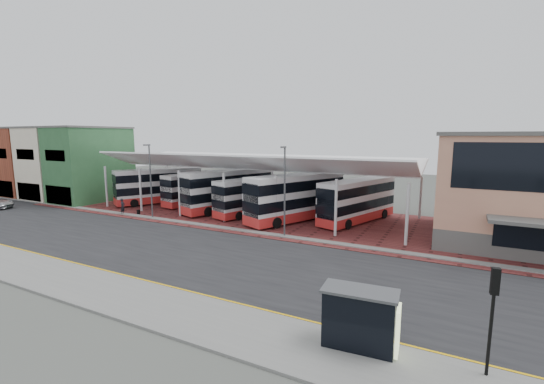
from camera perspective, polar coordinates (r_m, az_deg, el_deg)
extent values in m
plane|color=#454842|center=(28.53, -7.27, -9.55)|extent=(140.00, 140.00, 0.00)
cube|color=black|center=(27.75, -8.46, -10.08)|extent=(120.00, 14.00, 0.02)
cube|color=maroon|center=(38.76, 6.23, -4.57)|extent=(72.00, 16.00, 0.06)
cube|color=slate|center=(22.22, -21.05, -15.35)|extent=(120.00, 4.00, 0.14)
cube|color=slate|center=(33.56, -1.22, -6.54)|extent=(120.00, 0.80, 0.14)
cube|color=#F7B80A|center=(23.48, -17.30, -13.94)|extent=(120.00, 0.12, 0.01)
cube|color=#F7B80A|center=(23.68, -16.78, -13.72)|extent=(120.00, 0.12, 0.01)
cylinder|color=silver|center=(50.44, -24.56, 0.76)|extent=(0.26, 0.26, 5.20)
cylinder|color=silver|center=(57.84, -15.98, 1.84)|extent=(0.26, 0.26, 4.60)
cylinder|color=silver|center=(45.90, -19.92, 0.31)|extent=(0.26, 0.26, 5.20)
cylinder|color=silver|center=(53.92, -11.32, 1.53)|extent=(0.26, 0.26, 4.60)
cylinder|color=silver|center=(41.72, -14.31, -0.24)|extent=(0.26, 0.26, 5.20)
cylinder|color=silver|center=(50.41, -5.98, 1.16)|extent=(0.26, 0.26, 4.60)
cylinder|color=silver|center=(38.03, -7.53, -0.89)|extent=(0.26, 0.26, 5.20)
cylinder|color=silver|center=(47.40, 0.09, 0.72)|extent=(0.26, 0.26, 4.60)
cylinder|color=silver|center=(34.99, 0.57, -1.66)|extent=(0.26, 0.26, 5.20)
cylinder|color=silver|center=(45.00, 6.90, 0.23)|extent=(0.26, 0.26, 4.60)
cylinder|color=silver|center=(32.77, 9.98, -2.51)|extent=(0.26, 0.26, 5.20)
cylinder|color=silver|center=(43.30, 14.35, -0.32)|extent=(0.26, 0.26, 4.60)
cylinder|color=silver|center=(31.56, 20.44, -3.37)|extent=(0.26, 0.26, 5.20)
cylinder|color=silver|center=(42.39, 22.27, -0.89)|extent=(0.26, 0.26, 4.60)
cube|color=white|center=(39.42, -5.80, 4.60)|extent=(37.00, 4.95, 1.95)
cube|color=white|center=(44.22, -1.81, 4.83)|extent=(37.00, 7.12, 1.43)
cube|color=#33693C|center=(56.48, -26.50, 3.86)|extent=(6.20, 10.00, 10.00)
cube|color=black|center=(54.13, -30.41, -0.45)|extent=(5.20, 0.20, 2.40)
cube|color=black|center=(53.65, -30.83, 4.94)|extent=(4.00, 0.20, 1.40)
cube|color=#555451|center=(56.35, -26.86, 9.02)|extent=(6.40, 10.20, 0.25)
cube|color=#EEE1C3|center=(61.84, -30.08, 3.94)|extent=(6.20, 10.00, 10.00)
cube|color=black|center=(59.69, -33.76, 0.03)|extent=(5.20, 0.20, 2.40)
cube|color=black|center=(59.27, -34.18, 4.91)|extent=(4.00, 0.20, 1.40)
cube|color=#555451|center=(61.72, -30.44, 8.66)|extent=(6.40, 10.20, 0.25)
cube|color=brown|center=(67.40, -33.08, 4.01)|extent=(6.20, 10.00, 10.00)
cube|color=black|center=(65.44, -36.52, 0.43)|extent=(5.20, 0.20, 2.40)
cube|color=#555451|center=(67.29, -33.44, 8.33)|extent=(6.40, 10.20, 0.25)
cube|color=#A2744E|center=(73.11, -35.61, 4.05)|extent=(6.20, 10.00, 10.00)
cube|color=#555451|center=(73.01, -35.97, 8.03)|extent=(6.40, 10.20, 0.25)
cylinder|color=#4C4E52|center=(41.33, -18.48, 1.46)|extent=(0.16, 0.16, 8.00)
cube|color=#4C4E52|center=(40.84, -19.06, 6.98)|extent=(0.15, 0.90, 0.15)
cylinder|color=#4C4E52|center=(31.94, 2.00, -0.12)|extent=(0.16, 0.16, 8.00)
cube|color=#4C4E52|center=(31.30, 1.80, 7.06)|extent=(0.15, 0.90, 0.15)
cube|color=silver|center=(50.75, -17.32, 1.06)|extent=(7.62, 10.87, 4.32)
cube|color=red|center=(51.00, -17.23, -0.90)|extent=(7.68, 10.93, 0.91)
cube|color=black|center=(50.81, -17.30, 0.55)|extent=(7.68, 10.93, 0.96)
cube|color=black|center=(50.61, -17.38, 2.35)|extent=(7.68, 10.93, 0.96)
cube|color=black|center=(49.57, -23.41, 0.44)|extent=(2.02, 1.20, 3.62)
cylinder|color=black|center=(51.41, -21.40, -1.21)|extent=(0.74, 1.01, 1.01)
cylinder|color=black|center=(48.98, -20.79, -1.65)|extent=(0.74, 1.01, 1.01)
cylinder|color=black|center=(53.26, -13.94, -0.54)|extent=(0.74, 1.01, 1.01)
cylinder|color=black|center=(50.92, -13.00, -0.92)|extent=(0.74, 1.01, 1.01)
cube|color=silver|center=(48.87, -11.58, 0.70)|extent=(4.07, 10.18, 3.88)
cube|color=red|center=(49.11, -11.53, -1.13)|extent=(4.11, 10.22, 0.81)
cube|color=black|center=(48.93, -11.57, 0.23)|extent=(4.11, 10.22, 0.86)
cube|color=black|center=(48.74, -11.62, 1.91)|extent=(4.11, 10.22, 0.86)
cube|color=black|center=(45.89, -16.26, -0.10)|extent=(2.01, 0.47, 3.25)
cylinder|color=black|center=(48.07, -15.28, -1.64)|extent=(0.42, 0.93, 0.90)
cylinder|color=black|center=(46.30, -13.61, -1.96)|extent=(0.42, 0.93, 0.90)
cylinder|color=black|center=(52.03, -9.67, -0.67)|extent=(0.42, 0.93, 0.90)
cylinder|color=black|center=(50.40, -7.94, -0.94)|extent=(0.42, 0.93, 0.90)
cube|color=silver|center=(43.98, -6.95, 0.46)|extent=(6.38, 12.01, 4.61)
cube|color=red|center=(44.28, -6.91, -1.94)|extent=(6.43, 12.07, 0.96)
cube|color=black|center=(44.05, -6.94, -0.16)|extent=(6.43, 12.07, 1.02)
cube|color=black|center=(43.82, -6.98, 2.06)|extent=(6.43, 12.07, 1.02)
cube|color=black|center=(40.82, -13.53, -0.51)|extent=(2.31, 0.89, 3.86)
cylinder|color=black|center=(43.33, -11.97, -2.52)|extent=(0.63, 1.11, 1.07)
cylinder|color=black|center=(41.12, -10.00, -3.07)|extent=(0.63, 1.11, 1.07)
cylinder|color=black|center=(47.63, -4.23, -1.34)|extent=(0.63, 1.11, 1.07)
cylinder|color=black|center=(45.62, -2.09, -1.77)|extent=(0.63, 1.11, 1.07)
cube|color=silver|center=(41.49, -2.83, -0.51)|extent=(5.30, 10.27, 3.93)
cube|color=red|center=(41.78, -2.81, -2.67)|extent=(5.35, 10.31, 0.82)
cube|color=black|center=(41.56, -2.82, -1.07)|extent=(5.35, 10.31, 0.87)
cube|color=black|center=(41.34, -2.84, 0.93)|extent=(5.35, 10.31, 0.87)
cube|color=black|center=(38.43, -8.38, -1.47)|extent=(1.98, 0.73, 3.29)
cylinder|color=black|center=(40.67, -7.28, -3.25)|extent=(0.53, 0.95, 0.91)
cylinder|color=black|center=(38.92, -5.23, -3.76)|extent=(0.53, 0.95, 0.91)
cylinder|color=black|center=(44.77, -0.71, -2.07)|extent=(0.53, 0.95, 0.91)
cylinder|color=black|center=(43.18, 1.39, -2.47)|extent=(0.53, 0.95, 0.91)
cube|color=silver|center=(38.39, 3.79, -0.68)|extent=(7.17, 11.95, 4.63)
cube|color=red|center=(38.74, 3.76, -3.43)|extent=(7.23, 12.01, 0.97)
cube|color=black|center=(38.47, 3.78, -1.39)|extent=(7.23, 12.01, 1.02)
cube|color=black|center=(38.21, 3.81, 1.16)|extent=(7.23, 12.01, 1.02)
cube|color=black|center=(34.72, -3.32, -1.86)|extent=(2.27, 1.06, 3.88)
cylinder|color=black|center=(37.39, -1.93, -4.12)|extent=(0.70, 1.11, 1.08)
cylinder|color=black|center=(35.34, 0.74, -4.87)|extent=(0.70, 1.11, 1.08)
cylinder|color=black|center=(42.32, 6.27, -2.64)|extent=(0.70, 1.11, 1.08)
cylinder|color=black|center=(40.52, 9.00, -3.21)|extent=(0.70, 1.11, 1.08)
cube|color=silver|center=(38.85, 13.28, -1.16)|extent=(5.74, 10.92, 4.19)
cube|color=red|center=(39.17, 13.19, -3.61)|extent=(5.79, 10.97, 0.88)
cube|color=black|center=(38.92, 13.26, -1.79)|extent=(5.79, 10.97, 0.92)
cube|color=black|center=(38.68, 13.34, 0.48)|extent=(5.79, 10.97, 0.92)
cube|color=black|center=(34.59, 8.49, -2.39)|extent=(2.11, 0.79, 3.50)
cylinder|color=black|center=(37.14, 8.72, -4.39)|extent=(0.57, 1.01, 0.97)
cylinder|color=black|center=(35.76, 11.82, -4.98)|extent=(0.57, 1.01, 0.97)
cylinder|color=black|center=(42.68, 14.33, -2.84)|extent=(0.57, 1.01, 0.97)
cylinder|color=black|center=(41.48, 17.18, -3.29)|extent=(0.57, 1.01, 0.97)
imported|color=black|center=(44.87, -22.38, -2.12)|extent=(0.62, 0.77, 1.83)
cube|color=black|center=(44.35, -20.22, -2.97)|extent=(0.31, 0.22, 0.54)
cube|color=black|center=(15.99, 13.14, -19.79)|extent=(2.90, 0.34, 2.41)
cube|color=#4C4E52|center=(15.96, 13.67, -14.86)|extent=(3.19, 1.69, 0.12)
cylinder|color=#4C4E52|center=(17.23, 9.18, -17.47)|extent=(0.10, 0.10, 2.41)
cylinder|color=#4C4E52|center=(16.89, 18.61, -18.40)|extent=(0.10, 0.10, 2.41)
cube|color=beige|center=(16.43, 19.13, -19.80)|extent=(0.23, 1.07, 1.93)
cylinder|color=black|center=(16.36, 31.00, -18.70)|extent=(0.14, 0.14, 3.17)
cube|color=black|center=(15.56, 31.62, -11.84)|extent=(0.31, 0.26, 0.99)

